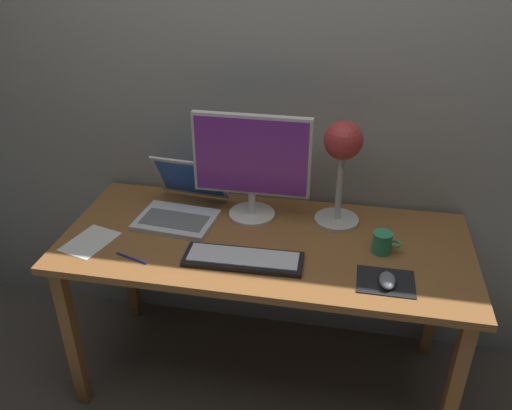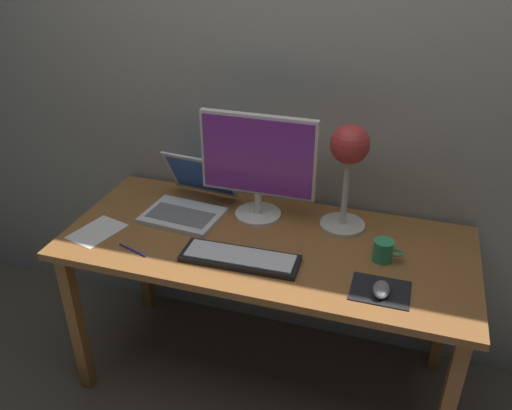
{
  "view_description": "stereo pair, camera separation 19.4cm",
  "coord_description": "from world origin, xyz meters",
  "views": [
    {
      "loc": [
        0.29,
        -1.71,
        1.87
      ],
      "look_at": [
        -0.03,
        -0.05,
        0.92
      ],
      "focal_mm": 36.84,
      "sensor_mm": 36.0,
      "label": 1
    },
    {
      "loc": [
        0.48,
        -1.66,
        1.87
      ],
      "look_at": [
        -0.03,
        -0.05,
        0.92
      ],
      "focal_mm": 36.84,
      "sensor_mm": 36.0,
      "label": 2
    }
  ],
  "objects": [
    {
      "name": "monitor",
      "position": [
        -0.09,
        0.17,
        0.99
      ],
      "size": [
        0.48,
        0.19,
        0.45
      ],
      "color": "silver",
      "rests_on": "desk"
    },
    {
      "name": "keyboard_main",
      "position": [
        -0.05,
        -0.16,
        0.75
      ],
      "size": [
        0.44,
        0.15,
        0.03
      ],
      "color": "black",
      "rests_on": "desk"
    },
    {
      "name": "laptop",
      "position": [
        -0.38,
        0.14,
        0.8
      ],
      "size": [
        0.34,
        0.37,
        0.23
      ],
      "color": "silver",
      "rests_on": "desk"
    },
    {
      "name": "mouse",
      "position": [
        0.46,
        -0.21,
        0.76
      ],
      "size": [
        0.06,
        0.1,
        0.03
      ],
      "primitive_type": "ellipsoid",
      "color": "slate",
      "rests_on": "mousepad"
    },
    {
      "name": "coffee_mug",
      "position": [
        0.45,
        -0.0,
        0.78
      ],
      "size": [
        0.11,
        0.07,
        0.08
      ],
      "color": "#339966",
      "rests_on": "desk"
    },
    {
      "name": "mousepad",
      "position": [
        0.46,
        -0.19,
        0.74
      ],
      "size": [
        0.2,
        0.16,
        0.0
      ],
      "primitive_type": "cube",
      "color": "black",
      "rests_on": "desk"
    },
    {
      "name": "pen",
      "position": [
        -0.46,
        -0.23,
        0.74
      ],
      "size": [
        0.14,
        0.05,
        0.01
      ],
      "primitive_type": "cylinder",
      "rotation": [
        0.0,
        1.57,
        -0.32
      ],
      "color": "#2633A5",
      "rests_on": "desk"
    },
    {
      "name": "back_wall",
      "position": [
        0.0,
        0.4,
        1.3
      ],
      "size": [
        4.8,
        0.06,
        2.6
      ],
      "primitive_type": "cube",
      "color": "#9E998E",
      "rests_on": "ground"
    },
    {
      "name": "desk_lamp",
      "position": [
        0.27,
        0.19,
        1.05
      ],
      "size": [
        0.18,
        0.18,
        0.44
      ],
      "color": "beige",
      "rests_on": "desk"
    },
    {
      "name": "paper_sheet_near_mouse",
      "position": [
        -0.67,
        -0.15,
        0.74
      ],
      "size": [
        0.2,
        0.24,
        0.0
      ],
      "primitive_type": "cube",
      "rotation": [
        0.0,
        0.0,
        -0.26
      ],
      "color": "white",
      "rests_on": "desk"
    },
    {
      "name": "desk",
      "position": [
        0.0,
        0.0,
        0.66
      ],
      "size": [
        1.6,
        0.7,
        0.74
      ],
      "color": "#935B2D",
      "rests_on": "ground"
    },
    {
      "name": "ground_plane",
      "position": [
        0.0,
        0.0,
        0.0
      ],
      "size": [
        4.8,
        4.8,
        0.0
      ],
      "primitive_type": "plane",
      "color": "brown",
      "rests_on": "ground"
    }
  ]
}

